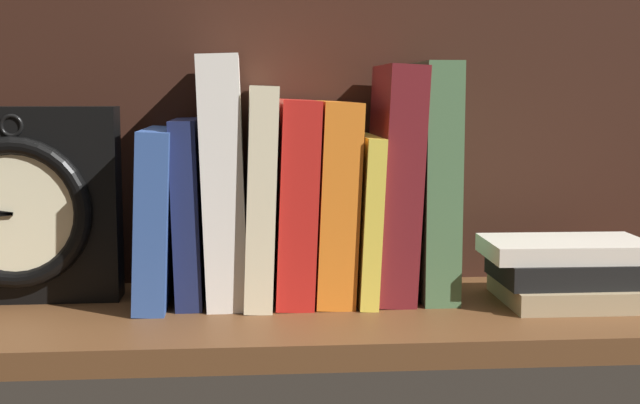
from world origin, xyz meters
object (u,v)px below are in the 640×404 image
at_px(book_red_requiem, 295,199).
at_px(book_orange_pandolfini, 334,200).
at_px(book_green_romantic, 432,180).
at_px(book_white_catcher, 224,179).
at_px(book_navy_bierce, 189,210).
at_px(book_maroon_dawkins, 394,182).
at_px(framed_clock, 19,206).
at_px(book_blue_modern, 158,215).
at_px(book_cream_twain, 260,193).
at_px(book_stack_side, 566,271).
at_px(book_yellow_seinlanguage, 364,216).

height_order(book_red_requiem, book_orange_pandolfini, book_red_requiem).
height_order(book_orange_pandolfini, book_green_romantic, book_green_romantic).
relative_size(book_white_catcher, book_red_requiem, 1.21).
distance_m(book_navy_bierce, book_orange_pandolfini, 0.15).
height_order(book_navy_bierce, book_maroon_dawkins, book_maroon_dawkins).
bearing_deg(framed_clock, book_blue_modern, -1.24).
bearing_deg(book_cream_twain, framed_clock, 179.29).
bearing_deg(book_stack_side, book_red_requiem, 170.42).
distance_m(book_orange_pandolfini, framed_clock, 0.33).
distance_m(book_red_requiem, book_green_romantic, 0.15).
bearing_deg(book_orange_pandolfini, book_stack_side, -11.22).
xyz_separation_m(book_cream_twain, book_stack_side, (0.32, -0.05, -0.08)).
bearing_deg(book_red_requiem, book_cream_twain, 180.00).
distance_m(book_navy_bierce, book_cream_twain, 0.08).
bearing_deg(book_yellow_seinlanguage, book_cream_twain, 180.00).
bearing_deg(book_orange_pandolfini, book_yellow_seinlanguage, 0.00).
xyz_separation_m(book_navy_bierce, book_maroon_dawkins, (0.22, 0.00, 0.03)).
bearing_deg(book_orange_pandolfini, book_green_romantic, 0.00).
xyz_separation_m(book_blue_modern, book_green_romantic, (0.29, 0.00, 0.03)).
bearing_deg(book_blue_modern, book_navy_bierce, 0.00).
xyz_separation_m(book_cream_twain, book_red_requiem, (0.04, 0.00, -0.01)).
relative_size(book_red_requiem, framed_clock, 1.03).
bearing_deg(framed_clock, book_red_requiem, -0.62).
bearing_deg(book_yellow_seinlanguage, framed_clock, 179.51).
relative_size(book_white_catcher, book_green_romantic, 1.02).
bearing_deg(book_white_catcher, framed_clock, 179.16).
relative_size(book_red_requiem, book_orange_pandolfini, 1.01).
bearing_deg(book_yellow_seinlanguage, book_navy_bierce, 180.00).
xyz_separation_m(book_red_requiem, book_stack_side, (0.28, -0.05, -0.07)).
xyz_separation_m(book_red_requiem, book_green_romantic, (0.15, 0.00, 0.02)).
height_order(book_navy_bierce, book_cream_twain, book_cream_twain).
bearing_deg(book_cream_twain, book_navy_bierce, 180.00).
distance_m(book_yellow_seinlanguage, framed_clock, 0.36).
relative_size(book_navy_bierce, book_red_requiem, 0.90).
distance_m(book_blue_modern, book_red_requiem, 0.15).
relative_size(book_blue_modern, book_cream_twain, 0.80).
distance_m(book_maroon_dawkins, book_stack_side, 0.20).
xyz_separation_m(book_white_catcher, book_red_requiem, (0.07, 0.00, -0.02)).
xyz_separation_m(book_navy_bierce, book_stack_side, (0.40, -0.05, -0.06)).
height_order(book_navy_bierce, book_yellow_seinlanguage, book_navy_bierce).
relative_size(book_cream_twain, book_yellow_seinlanguage, 1.30).
xyz_separation_m(book_navy_bierce, book_cream_twain, (0.08, 0.00, 0.02)).
xyz_separation_m(book_yellow_seinlanguage, book_green_romantic, (0.07, 0.00, 0.04)).
distance_m(book_blue_modern, book_maroon_dawkins, 0.25).
xyz_separation_m(book_white_catcher, book_stack_side, (0.36, -0.05, -0.10)).
bearing_deg(book_blue_modern, book_maroon_dawkins, 0.00).
relative_size(framed_clock, book_stack_side, 1.21).
bearing_deg(book_green_romantic, book_stack_side, -19.49).
bearing_deg(book_white_catcher, book_green_romantic, 0.00).
height_order(book_yellow_seinlanguage, book_stack_side, book_yellow_seinlanguage).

